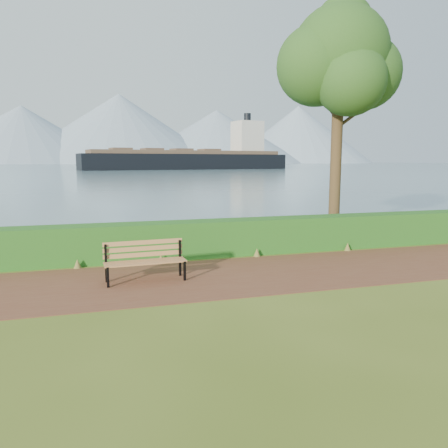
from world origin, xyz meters
name	(u,v)px	position (x,y,z in m)	size (l,w,h in m)	color
ground	(223,280)	(0.00, 0.00, 0.00)	(140.00, 140.00, 0.00)	#4B5B1A
path	(219,276)	(0.00, 0.30, 0.01)	(40.00, 3.40, 0.01)	brown
hedge	(197,239)	(0.00, 2.60, 0.50)	(32.00, 0.85, 1.00)	#184D16
water	(100,165)	(0.00, 260.00, 0.01)	(700.00, 510.00, 0.00)	slate
mountains	(86,132)	(-9.17, 406.05, 27.70)	(585.00, 190.00, 70.00)	#7A8FA3
bench	(145,258)	(-1.69, 0.45, 0.52)	(1.82, 0.62, 0.90)	black
tree	(339,60)	(5.00, 3.76, 5.87)	(4.09, 3.46, 7.90)	#392617
cargo_ship	(195,160)	(26.37, 120.66, 2.86)	(63.86, 20.96, 19.15)	black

